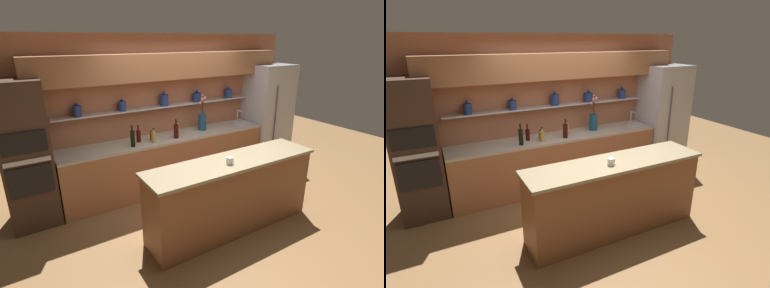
# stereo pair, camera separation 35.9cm
# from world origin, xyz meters

# --- Properties ---
(ground_plane) EXTENTS (12.00, 12.00, 0.00)m
(ground_plane) POSITION_xyz_m (0.00, 0.00, 0.00)
(ground_plane) COLOR brown
(back_wall_unit) EXTENTS (5.20, 0.44, 2.60)m
(back_wall_unit) POSITION_xyz_m (-0.00, 1.53, 1.55)
(back_wall_unit) COLOR #A86647
(back_wall_unit) RESTS_ON ground_plane
(back_counter_unit) EXTENTS (3.70, 0.62, 0.92)m
(back_counter_unit) POSITION_xyz_m (-0.11, 1.24, 0.46)
(back_counter_unit) COLOR #99603D
(back_counter_unit) RESTS_ON ground_plane
(island_counter) EXTENTS (2.46, 0.61, 1.02)m
(island_counter) POSITION_xyz_m (0.00, -0.36, 0.51)
(island_counter) COLOR brown
(island_counter) RESTS_ON ground_plane
(refrigerator) EXTENTS (0.84, 0.73, 2.04)m
(refrigerator) POSITION_xyz_m (2.18, 1.20, 1.02)
(refrigerator) COLOR #B7B7BC
(refrigerator) RESTS_ON ground_plane
(oven_tower) EXTENTS (0.62, 0.64, 2.04)m
(oven_tower) POSITION_xyz_m (-2.29, 1.24, 1.02)
(oven_tower) COLOR #3D281E
(oven_tower) RESTS_ON ground_plane
(flower_vase) EXTENTS (0.16, 0.16, 0.65)m
(flower_vase) POSITION_xyz_m (0.61, 1.29, 1.11)
(flower_vase) COLOR navy
(flower_vase) RESTS_ON back_counter_unit
(sink_fixture) EXTENTS (0.33, 0.33, 0.25)m
(sink_fixture) POSITION_xyz_m (1.51, 1.25, 0.94)
(sink_fixture) COLOR #B7B7BC
(sink_fixture) RESTS_ON back_counter_unit
(bottle_wine_0) EXTENTS (0.08, 0.08, 0.33)m
(bottle_wine_0) POSITION_xyz_m (-0.04, 1.10, 1.04)
(bottle_wine_0) COLOR #380C0C
(bottle_wine_0) RESTS_ON back_counter_unit
(bottle_spirit_1) EXTENTS (0.07, 0.07, 0.26)m
(bottle_spirit_1) POSITION_xyz_m (0.05, 1.23, 1.02)
(bottle_spirit_1) COLOR tan
(bottle_spirit_1) RESTS_ON back_counter_unit
(bottle_sauce_2) EXTENTS (0.06, 0.06, 0.16)m
(bottle_sauce_2) POSITION_xyz_m (-0.45, 1.22, 0.99)
(bottle_sauce_2) COLOR #9E4C0A
(bottle_sauce_2) RESTS_ON back_counter_unit
(bottle_wine_3) EXTENTS (0.07, 0.07, 0.35)m
(bottle_wine_3) POSITION_xyz_m (-0.82, 1.09, 1.05)
(bottle_wine_3) COLOR black
(bottle_wine_3) RESTS_ON back_counter_unit
(bottle_spirit_4) EXTENTS (0.07, 0.07, 0.24)m
(bottle_spirit_4) POSITION_xyz_m (-0.46, 1.10, 1.02)
(bottle_spirit_4) COLOR tan
(bottle_spirit_4) RESTS_ON back_counter_unit
(bottle_wine_5) EXTENTS (0.07, 0.07, 0.28)m
(bottle_wine_5) POSITION_xyz_m (-0.66, 1.25, 1.02)
(bottle_wine_5) COLOR #380C0C
(bottle_wine_5) RESTS_ON back_counter_unit
(coffee_mug) EXTENTS (0.11, 0.09, 0.09)m
(coffee_mug) POSITION_xyz_m (-0.12, -0.43, 1.07)
(coffee_mug) COLOR silver
(coffee_mug) RESTS_ON island_counter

